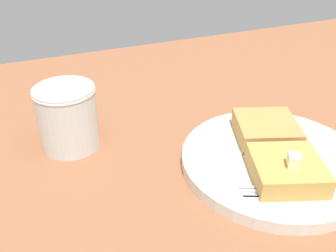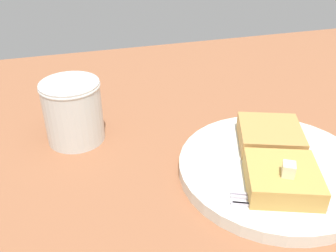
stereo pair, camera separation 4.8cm
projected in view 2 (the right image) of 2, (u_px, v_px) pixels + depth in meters
The scene contains 6 objects.
plate at pixel (273, 168), 46.01cm from camera, with size 23.23×23.23×1.59cm.
toast_slice_left at pixel (282, 178), 41.35cm from camera, with size 7.89×7.81×2.48cm, color tan.
toast_slice_middle at pixel (270, 136), 48.68cm from camera, with size 7.89×7.81×2.48cm, color tan.
butter_pat_primary at pixel (289, 169), 39.50cm from camera, with size 1.46×1.32×1.46cm, color #F3F2C7.
fork at pixel (297, 204), 39.33cm from camera, with size 7.65×15.26×0.36cm.
syrup_jar at pixel (74, 114), 51.24cm from camera, with size 8.09×8.09×8.67cm.
Camera 2 is at (-25.90, 27.95, 32.12)cm, focal length 40.00 mm.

